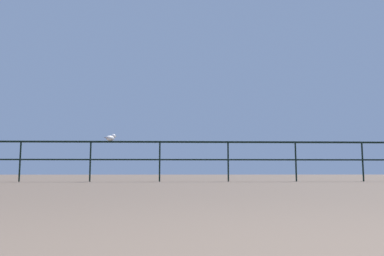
% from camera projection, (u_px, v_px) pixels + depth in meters
% --- Properties ---
extents(pier_railing, '(20.87, 0.05, 1.11)m').
position_uv_depth(pier_railing, '(194.00, 152.00, 10.24)').
color(pier_railing, black).
rests_on(pier_railing, ground_plane).
extents(seagull_on_rail, '(0.30, 0.36, 0.20)m').
position_uv_depth(seagull_on_rail, '(111.00, 138.00, 10.22)').
color(seagull_on_rail, white).
rests_on(seagull_on_rail, pier_railing).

